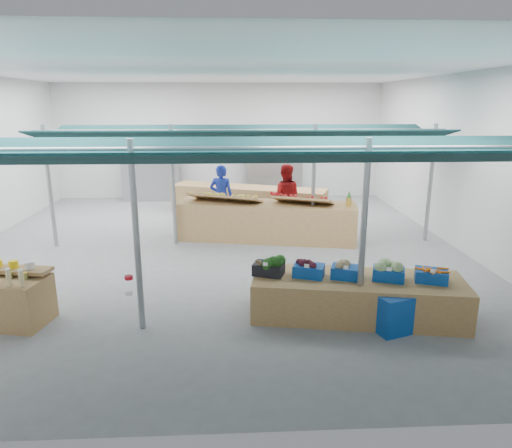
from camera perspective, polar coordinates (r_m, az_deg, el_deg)
The scene contains 22 objects.
floor at distance 11.29m, azimuth -5.22°, elevation -3.17°, with size 13.00×13.00×0.00m, color slate.
hall at distance 12.21m, azimuth -5.26°, elevation 10.87°, with size 13.00×13.00×13.00m.
pole_grid at distance 9.14m, azimuth -1.18°, elevation 4.30°, with size 10.00×4.60×3.00m.
awnings at distance 9.01m, azimuth -1.21°, elevation 10.36°, with size 9.50×7.08×0.30m.
back_shelving_left at distance 17.17m, azimuth -12.96°, elevation 6.19°, with size 2.00×0.50×2.00m, color #B23F33.
back_shelving_right at distance 16.98m, azimuth 2.26°, elevation 6.46°, with size 2.00×0.50×2.00m, color #B23F33.
veg_counter at distance 7.94m, azimuth 12.52°, elevation -8.91°, with size 3.47×1.16×0.68m, color brown.
fruit_counter at distance 11.95m, azimuth 1.34°, elevation 0.36°, with size 4.59×1.09×0.98m, color brown.
far_counter at distance 14.66m, azimuth -1.01°, elevation 2.93°, with size 4.99×1.00×0.90m, color brown.
crate_stack at distance 7.54m, azimuth 16.90°, elevation -10.78°, with size 0.52×0.36×0.62m, color #0D3F94.
vendor_left at distance 12.89m, azimuth -4.34°, elevation 3.35°, with size 0.67×0.44×1.84m, color #182B9F.
vendor_right at distance 12.97m, azimuth 3.65°, elevation 3.44°, with size 0.89×0.70×1.84m, color #9F1316.
crate_broccoli at distance 7.73m, azimuth 1.60°, elevation -5.22°, with size 0.59×0.50×0.35m.
crate_beets at distance 7.71m, azimuth 6.62°, elevation -5.57°, with size 0.59×0.50×0.29m.
crate_celeriac at distance 7.74m, azimuth 11.30°, elevation -5.61°, with size 0.59×0.50×0.31m.
crate_cabbage at distance 7.82m, azimuth 16.26°, elevation -5.61°, with size 0.59×0.50×0.35m.
crate_carrots at distance 7.98m, azimuth 21.05°, elevation -5.97°, with size 0.59×0.50×0.29m.
sparrow at distance 7.60m, azimuth 0.36°, elevation -4.85°, with size 0.12×0.09×0.11m.
pole_ribbon at distance 6.75m, azimuth -15.62°, elevation -6.65°, with size 0.12×0.12×0.28m.
apple_heap_yellow at distance 11.87m, azimuth -3.96°, elevation 3.49°, with size 2.02×1.37×0.27m.
apple_heap_red at distance 11.62m, azimuth 5.86°, elevation 3.20°, with size 1.65×1.22×0.27m.
pineapple at distance 11.63m, azimuth 11.53°, elevation 3.06°, with size 0.14×0.14×0.39m.
Camera 1 is at (0.48, -10.73, 3.50)m, focal length 32.00 mm.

